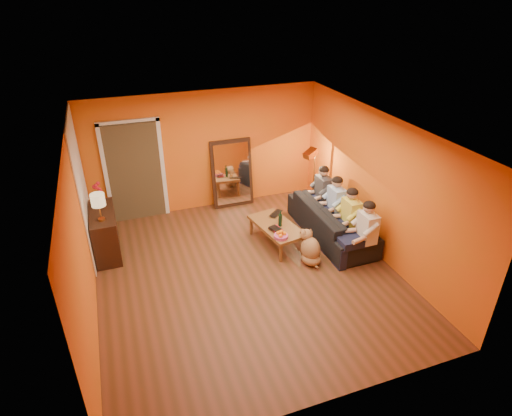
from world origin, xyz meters
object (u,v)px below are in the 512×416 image
object	(u,v)px
sideboard	(105,233)
person_mid_right	(336,205)
vase	(100,202)
person_far_right	(323,193)
table_lamp	(99,207)
dog	(311,247)
laptop	(278,214)
tumbler	(280,219)
floor_lamp	(314,182)
mirror_frame	(232,173)
wine_bottle	(280,219)
coffee_table	(276,234)
sofa	(331,220)
person_mid_left	(350,218)
person_far_left	(367,232)

from	to	relation	value
sideboard	person_mid_right	world-z (taller)	person_mid_right
person_mid_right	vase	distance (m)	4.50
person_far_right	vase	xyz separation A→B (m)	(-4.37, 0.48, 0.33)
table_lamp	dog	size ratio (longest dim) A/B	0.79
laptop	tumbler	bearing A→B (deg)	-144.59
table_lamp	person_far_right	distance (m)	4.40
laptop	floor_lamp	bearing A→B (deg)	-10.24
mirror_frame	person_mid_right	world-z (taller)	mirror_frame
mirror_frame	wine_bottle	size ratio (longest dim) A/B	4.90
coffee_table	floor_lamp	size ratio (longest dim) A/B	0.85
coffee_table	person_mid_right	distance (m)	1.34
sofa	person_mid_left	distance (m)	0.54
sideboard	wine_bottle	bearing A→B (deg)	-15.29
laptop	person_mid_left	bearing A→B (deg)	-78.56
coffee_table	wine_bottle	size ratio (longest dim) A/B	3.94
laptop	sideboard	bearing A→B (deg)	132.03
person_mid_right	tumbler	size ratio (longest dim) A/B	13.66
laptop	wine_bottle	bearing A→B (deg)	-147.98
sofa	person_far_right	distance (m)	0.72
dog	floor_lamp	bearing A→B (deg)	41.82
person_mid_left	tumbler	world-z (taller)	person_mid_left
floor_lamp	wine_bottle	bearing A→B (deg)	-160.59
person_mid_right	coffee_table	bearing A→B (deg)	-178.84
dog	tumbler	size ratio (longest dim) A/B	7.21
sofa	coffee_table	distance (m)	1.15
coffee_table	sideboard	bearing A→B (deg)	155.35
person_mid_left	person_mid_right	world-z (taller)	same
sideboard	floor_lamp	bearing A→B (deg)	1.96
person_far_left	wine_bottle	bearing A→B (deg)	140.11
mirror_frame	laptop	world-z (taller)	mirror_frame
person_far_left	person_far_right	distance (m)	1.65
floor_lamp	person_mid_right	xyz separation A→B (m)	(0.03, -0.93, -0.11)
mirror_frame	laptop	xyz separation A→B (m)	(0.48, -1.54, -0.33)
sofa	person_mid_right	world-z (taller)	person_mid_right
sofa	wine_bottle	size ratio (longest dim) A/B	7.37
person_far_right	person_mid_right	bearing A→B (deg)	-90.00
dog	person_mid_left	world-z (taller)	person_mid_left
tumbler	laptop	xyz separation A→B (m)	(0.06, 0.23, -0.03)
dog	person_mid_right	world-z (taller)	person_mid_right
table_lamp	tumbler	world-z (taller)	table_lamp
table_lamp	coffee_table	bearing A→B (deg)	-9.36
table_lamp	coffee_table	world-z (taller)	table_lamp
coffee_table	table_lamp	bearing A→B (deg)	160.66
sofa	person_far_left	bearing A→B (deg)	-172.59
table_lamp	laptop	bearing A→B (deg)	-2.79
dog	person_far_right	bearing A→B (deg)	34.71
sideboard	dog	size ratio (longest dim) A/B	1.83
person_far_left	tumbler	world-z (taller)	person_far_left
sofa	tumbler	size ratio (longest dim) A/B	25.57
person_far_right	mirror_frame	bearing A→B (deg)	140.25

